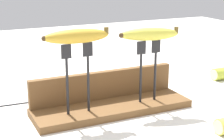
# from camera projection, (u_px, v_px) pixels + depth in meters

# --- Properties ---
(ground_plane) EXTENTS (3.00, 3.00, 0.00)m
(ground_plane) POSITION_uv_depth(u_px,v_px,m) (112.00, 111.00, 1.03)
(ground_plane) COLOR silver
(wooden_board) EXTENTS (0.45, 0.14, 0.02)m
(wooden_board) POSITION_uv_depth(u_px,v_px,m) (112.00, 108.00, 1.03)
(wooden_board) COLOR brown
(wooden_board) RESTS_ON ground
(board_backstop) EXTENTS (0.44, 0.02, 0.08)m
(board_backstop) POSITION_uv_depth(u_px,v_px,m) (104.00, 85.00, 1.07)
(board_backstop) COLOR brown
(board_backstop) RESTS_ON wooden_board
(fork_stand_left) EXTENTS (0.08, 0.01, 0.19)m
(fork_stand_left) POSITION_uv_depth(u_px,v_px,m) (78.00, 72.00, 0.94)
(fork_stand_left) COLOR black
(fork_stand_left) RESTS_ON wooden_board
(fork_stand_right) EXTENTS (0.07, 0.01, 0.18)m
(fork_stand_right) POSITION_uv_depth(u_px,v_px,m) (148.00, 65.00, 1.03)
(fork_stand_right) COLOR black
(fork_stand_right) RESTS_ON wooden_board
(banana_raised_left) EXTENTS (0.18, 0.05, 0.04)m
(banana_raised_left) POSITION_uv_depth(u_px,v_px,m) (77.00, 36.00, 0.92)
(banana_raised_left) COLOR gold
(banana_raised_left) RESTS_ON fork_stand_left
(banana_raised_right) EXTENTS (0.17, 0.08, 0.04)m
(banana_raised_right) POSITION_uv_depth(u_px,v_px,m) (149.00, 34.00, 1.01)
(banana_raised_right) COLOR #DBD147
(banana_raised_right) RESTS_ON fork_stand_right
(banana_chunk_far) EXTENTS (0.06, 0.04, 0.04)m
(banana_chunk_far) POSITION_uv_depth(u_px,v_px,m) (220.00, 74.00, 1.32)
(banana_chunk_far) COLOR #B2C138
(banana_chunk_far) RESTS_ON ground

